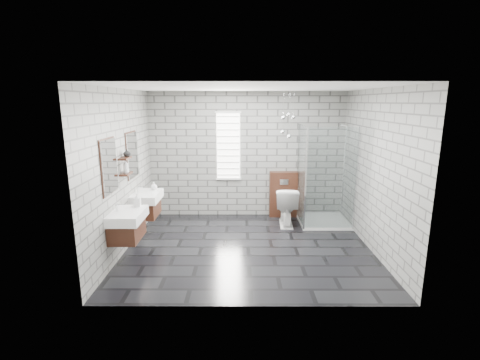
{
  "coord_description": "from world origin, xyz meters",
  "views": [
    {
      "loc": [
        -0.13,
        -5.66,
        2.49
      ],
      "look_at": [
        -0.14,
        0.35,
        1.13
      ],
      "focal_mm": 26.0,
      "sensor_mm": 36.0,
      "label": 1
    }
  ],
  "objects_px": {
    "vanity_right": "(145,198)",
    "shower_enclosure": "(320,201)",
    "vanity_left": "(125,217)",
    "toilet": "(286,206)",
    "cistern_panel": "(283,194)"
  },
  "relations": [
    {
      "from": "vanity_left",
      "to": "toilet",
      "type": "xyz_separation_m",
      "value": [
        2.71,
        1.77,
        -0.36
      ]
    },
    {
      "from": "vanity_left",
      "to": "vanity_right",
      "type": "height_order",
      "value": "same"
    },
    {
      "from": "vanity_left",
      "to": "cistern_panel",
      "type": "distance_m",
      "value": 3.57
    },
    {
      "from": "shower_enclosure",
      "to": "toilet",
      "type": "relative_size",
      "value": 2.54
    },
    {
      "from": "cistern_panel",
      "to": "shower_enclosure",
      "type": "xyz_separation_m",
      "value": [
        0.7,
        -0.52,
        0.0
      ]
    },
    {
      "from": "vanity_right",
      "to": "toilet",
      "type": "height_order",
      "value": "vanity_right"
    },
    {
      "from": "vanity_right",
      "to": "shower_enclosure",
      "type": "xyz_separation_m",
      "value": [
        3.41,
        0.67,
        -0.25
      ]
    },
    {
      "from": "vanity_right",
      "to": "cistern_panel",
      "type": "bearing_deg",
      "value": 23.69
    },
    {
      "from": "vanity_left",
      "to": "toilet",
      "type": "distance_m",
      "value": 3.25
    },
    {
      "from": "cistern_panel",
      "to": "toilet",
      "type": "bearing_deg",
      "value": -90.0
    },
    {
      "from": "vanity_left",
      "to": "cistern_panel",
      "type": "height_order",
      "value": "vanity_left"
    },
    {
      "from": "vanity_right",
      "to": "vanity_left",
      "type": "bearing_deg",
      "value": -90.0
    },
    {
      "from": "shower_enclosure",
      "to": "toilet",
      "type": "height_order",
      "value": "shower_enclosure"
    },
    {
      "from": "vanity_left",
      "to": "vanity_right",
      "type": "relative_size",
      "value": 1.0
    },
    {
      "from": "toilet",
      "to": "shower_enclosure",
      "type": "bearing_deg",
      "value": -175.02
    }
  ]
}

